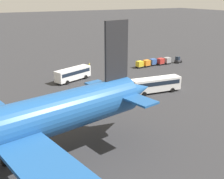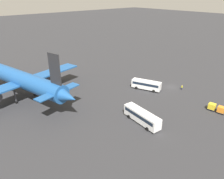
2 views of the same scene
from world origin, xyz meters
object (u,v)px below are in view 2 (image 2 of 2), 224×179
Objects in this scene: worker_person at (182,87)px; cargo_cart_yellow at (212,106)px; shuttle_bus_far at (142,116)px; cargo_cart_orange at (221,110)px; shuttle_bus_near at (146,84)px; airplane at (20,79)px.

worker_person is 15.12m from cargo_cart_yellow.
shuttle_bus_far is 5.31× the size of cargo_cart_orange.
shuttle_bus_near is at bearing 7.40° from cargo_cart_orange.
shuttle_bus_near is 25.13m from cargo_cart_orange.
shuttle_bus_near is 22.51m from cargo_cart_yellow.
cargo_cart_yellow is at bearing -151.18° from airplane.
shuttle_bus_far is at bearing 60.37° from cargo_cart_orange.
shuttle_bus_far is 27.01m from worker_person.
shuttle_bus_far reaches higher than worker_person.
shuttle_bus_far is (-35.05, -17.92, -4.65)m from airplane.
shuttle_bus_near reaches higher than cargo_cart_orange.
worker_person is at bearing -154.31° from shuttle_bus_near.
shuttle_bus_far is at bearing -165.07° from airplane.
cargo_cart_orange is (-24.91, -3.24, -0.73)m from shuttle_bus_near.
airplane is 60.79m from cargo_cart_orange.
shuttle_bus_near reaches higher than cargo_cart_yellow.
cargo_cart_orange is at bearing -152.69° from airplane.
cargo_cart_yellow is (-9.07, -20.40, -0.81)m from shuttle_bus_far.
cargo_cart_yellow is at bearing 166.10° from shuttle_bus_near.
cargo_cart_yellow reaches higher than worker_person.
airplane is at bearing 36.48° from shuttle_bus_near.
airplane is at bearing 33.19° from shuttle_bus_far.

